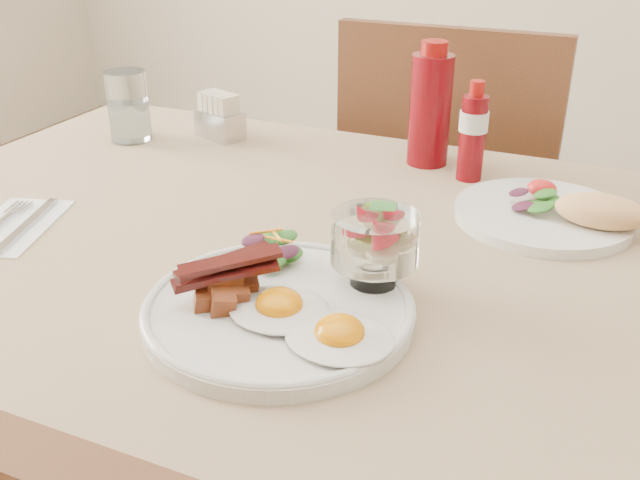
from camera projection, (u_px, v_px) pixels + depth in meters
table at (329, 310)px, 0.91m from camera, size 1.33×0.88×0.75m
chair_far at (450, 213)px, 1.52m from camera, size 0.42×0.42×0.93m
main_plate at (279, 311)px, 0.73m from camera, size 0.28×0.28×0.02m
fried_eggs at (308, 321)px, 0.69m from camera, size 0.20×0.14×0.03m
bacon_potato_pile at (225, 282)px, 0.72m from camera, size 0.10×0.10×0.05m
side_salad at (272, 251)px, 0.80m from camera, size 0.07×0.07×0.04m
fruit_cup at (375, 239)px, 0.75m from camera, size 0.09×0.09×0.09m
second_plate at (556, 213)px, 0.93m from camera, size 0.25×0.23×0.06m
ketchup_bottle at (430, 108)px, 1.11m from camera, size 0.08×0.08×0.19m
hot_sauce_bottle at (473, 133)px, 1.05m from camera, size 0.05×0.05×0.15m
sugar_caddy at (220, 119)px, 1.24m from camera, size 0.10×0.08×0.08m
water_glass at (129, 110)px, 1.23m from camera, size 0.07×0.07×0.12m
napkin_cutlery at (14, 226)px, 0.93m from camera, size 0.14×0.19×0.01m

